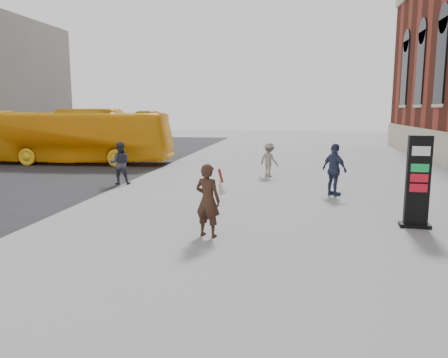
# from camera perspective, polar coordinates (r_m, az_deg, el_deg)

# --- Properties ---
(ground) EXTENTS (100.00, 100.00, 0.00)m
(ground) POSITION_cam_1_polar(r_m,az_deg,el_deg) (10.40, -0.87, -7.56)
(ground) COLOR #9E9EA3
(info_pylon) EXTENTS (0.77, 0.42, 2.34)m
(info_pylon) POSITION_cam_1_polar(r_m,az_deg,el_deg) (12.01, 23.98, -0.37)
(info_pylon) COLOR black
(info_pylon) RESTS_ON ground
(woman) EXTENTS (0.79, 0.75, 1.74)m
(woman) POSITION_cam_1_polar(r_m,az_deg,el_deg) (10.25, -2.11, -2.67)
(woman) COLOR #2E2013
(woman) RESTS_ON ground
(bus) EXTENTS (10.80, 3.05, 2.98)m
(bus) POSITION_cam_1_polar(r_m,az_deg,el_deg) (25.37, -19.13, 5.29)
(bus) COLOR #EDAB13
(bus) RESTS_ON road
(pedestrian_a) EXTENTS (0.96, 0.84, 1.69)m
(pedestrian_a) POSITION_cam_1_polar(r_m,az_deg,el_deg) (17.85, -13.43, 2.01)
(pedestrian_a) COLOR #32313C
(pedestrian_a) RESTS_ON ground
(pedestrian_b) EXTENTS (1.11, 1.03, 1.50)m
(pedestrian_b) POSITION_cam_1_polar(r_m,az_deg,el_deg) (19.49, 5.91, 2.53)
(pedestrian_b) COLOR gray
(pedestrian_b) RESTS_ON ground
(pedestrian_c) EXTENTS (1.03, 1.09, 1.81)m
(pedestrian_c) POSITION_cam_1_polar(r_m,az_deg,el_deg) (15.55, 14.23, 1.18)
(pedestrian_c) COLOR #2F3755
(pedestrian_c) RESTS_ON ground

